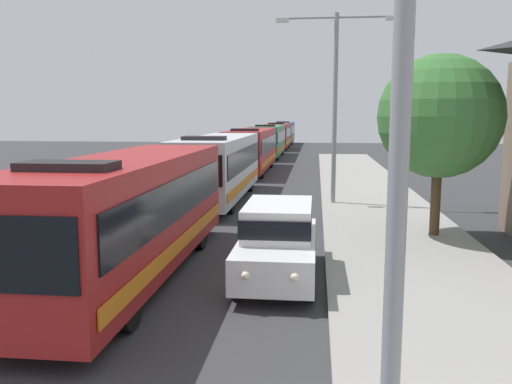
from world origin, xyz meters
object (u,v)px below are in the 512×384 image
at_px(bus_middle, 252,148).
at_px(bus_tail_end, 284,132).
at_px(roadside_tree, 440,117).
at_px(bus_fourth_in_line, 269,140).
at_px(white_suv, 278,238).
at_px(bus_second_in_line, 219,165).
at_px(bus_rear, 278,135).
at_px(bus_lead, 130,211).
at_px(streetlamp_mid, 335,89).

bearing_deg(bus_middle, bus_tail_end, 90.00).
xyz_separation_m(bus_middle, roadside_tree, (8.53, -20.14, 2.33)).
distance_m(bus_middle, bus_tail_end, 38.77).
distance_m(bus_fourth_in_line, white_suv, 38.75).
height_order(bus_second_in_line, bus_fourth_in_line, same).
bearing_deg(bus_rear, roadside_tree, -79.63).
xyz_separation_m(bus_lead, bus_middle, (0.00, 25.28, 0.00)).
distance_m(bus_rear, streetlamp_mid, 40.90).
height_order(bus_fourth_in_line, bus_tail_end, same).
xyz_separation_m(bus_fourth_in_line, bus_rear, (-0.00, 12.91, -0.00)).
relative_size(bus_lead, white_suv, 2.23).
height_order(white_suv, roadside_tree, roadside_tree).
height_order(bus_second_in_line, white_suv, bus_second_in_line).
height_order(bus_tail_end, white_suv, bus_tail_end).
xyz_separation_m(bus_middle, white_suv, (3.70, -24.99, -0.66)).
relative_size(bus_fourth_in_line, white_suv, 2.47).
height_order(bus_lead, bus_fourth_in_line, same).
height_order(streetlamp_mid, roadside_tree, streetlamp_mid).
height_order(bus_lead, bus_tail_end, same).
relative_size(bus_second_in_line, roadside_tree, 1.90).
bearing_deg(roadside_tree, bus_rear, 100.37).
height_order(bus_lead, white_suv, bus_lead).
relative_size(bus_lead, bus_tail_end, 0.91).
bearing_deg(bus_rear, white_suv, -85.89).
distance_m(bus_lead, roadside_tree, 10.23).
bearing_deg(bus_rear, bus_second_in_line, -90.00).
bearing_deg(bus_middle, roadside_tree, -67.05).
height_order(bus_rear, streetlamp_mid, streetlamp_mid).
bearing_deg(bus_middle, bus_rear, 90.00).
relative_size(bus_lead, streetlamp_mid, 1.30).
relative_size(streetlamp_mid, roadside_tree, 1.42).
xyz_separation_m(white_suv, roadside_tree, (4.83, 4.85, 2.98)).
distance_m(bus_lead, bus_tail_end, 64.05).
bearing_deg(bus_second_in_line, bus_tail_end, 90.00).
xyz_separation_m(bus_rear, bus_tail_end, (0.00, 12.28, 0.00)).
xyz_separation_m(bus_fourth_in_line, roadside_tree, (8.53, -33.72, 2.33)).
xyz_separation_m(bus_second_in_line, bus_fourth_in_line, (0.00, 26.56, 0.00)).
distance_m(bus_tail_end, white_suv, 63.87).
bearing_deg(white_suv, bus_second_in_line, 107.12).
bearing_deg(bus_fourth_in_line, bus_middle, -90.00).
bearing_deg(bus_tail_end, roadside_tree, -81.76).
relative_size(bus_fourth_in_line, streetlamp_mid, 1.44).
bearing_deg(bus_middle, white_suv, -81.58).
relative_size(bus_middle, white_suv, 2.56).
relative_size(bus_fourth_in_line, roadside_tree, 2.04).
distance_m(streetlamp_mid, roadside_tree, 7.07).
relative_size(bus_tail_end, streetlamp_mid, 1.42).
bearing_deg(bus_fourth_in_line, bus_lead, -90.00).
bearing_deg(bus_rear, bus_lead, -90.00).
height_order(bus_rear, bus_tail_end, same).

